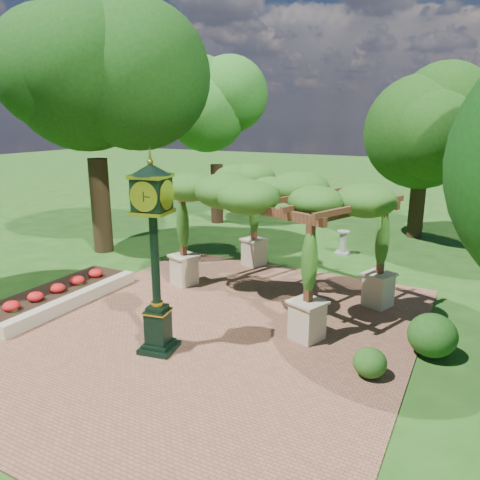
% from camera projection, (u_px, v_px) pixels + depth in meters
% --- Properties ---
extents(ground, '(120.00, 120.00, 0.00)m').
position_uv_depth(ground, '(193.00, 348.00, 11.66)').
color(ground, '#1E4714').
rests_on(ground, ground).
extents(brick_plaza, '(10.00, 12.00, 0.04)m').
position_uv_depth(brick_plaza, '(214.00, 331.00, 12.51)').
color(brick_plaza, brown).
rests_on(brick_plaza, ground).
extents(border_wall, '(0.35, 5.00, 0.40)m').
position_uv_depth(border_wall, '(75.00, 301.00, 14.12)').
color(border_wall, '#C6B793').
rests_on(border_wall, ground).
extents(flower_bed, '(1.50, 5.00, 0.36)m').
position_uv_depth(flower_bed, '(54.00, 296.00, 14.53)').
color(flower_bed, red).
rests_on(flower_bed, ground).
extents(pedestal_clock, '(1.06, 1.06, 4.64)m').
position_uv_depth(pedestal_clock, '(154.00, 242.00, 10.78)').
color(pedestal_clock, black).
rests_on(pedestal_clock, brick_plaza).
extents(pergola, '(7.28, 5.87, 3.97)m').
position_uv_depth(pergola, '(277.00, 195.00, 14.26)').
color(pergola, beige).
rests_on(pergola, brick_plaza).
extents(sundial, '(0.58, 0.58, 0.99)m').
position_uv_depth(sundial, '(343.00, 244.00, 19.51)').
color(sundial, gray).
rests_on(sundial, ground).
extents(shrub_front, '(0.84, 0.84, 0.66)m').
position_uv_depth(shrub_front, '(370.00, 363.00, 10.23)').
color(shrub_front, '#275819').
rests_on(shrub_front, brick_plaza).
extents(shrub_mid, '(1.44, 1.44, 1.04)m').
position_uv_depth(shrub_mid, '(432.00, 335.00, 11.10)').
color(shrub_mid, '#1F4E16').
rests_on(shrub_mid, brick_plaza).
extents(shrub_back, '(0.71, 0.71, 0.58)m').
position_uv_depth(shrub_back, '(379.00, 284.00, 15.19)').
color(shrub_back, '#30671D').
rests_on(shrub_back, brick_plaza).
extents(tree_west_near, '(5.44, 5.44, 10.14)m').
position_uv_depth(tree_west_near, '(91.00, 80.00, 18.31)').
color(tree_west_near, '#342514').
rests_on(tree_west_near, ground).
extents(tree_west_far, '(3.98, 3.98, 8.08)m').
position_uv_depth(tree_west_far, '(216.00, 117.00, 24.10)').
color(tree_west_far, black).
rests_on(tree_west_far, ground).
extents(tree_north, '(4.94, 4.94, 7.45)m').
position_uv_depth(tree_north, '(424.00, 127.00, 21.15)').
color(tree_north, '#362715').
rests_on(tree_north, ground).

